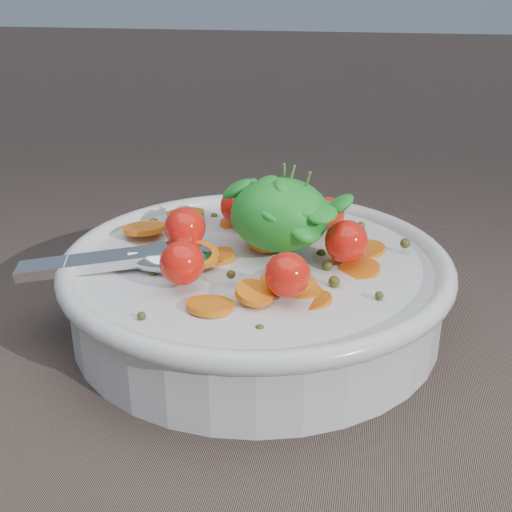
# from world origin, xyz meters

# --- Properties ---
(ground) EXTENTS (6.00, 6.00, 0.00)m
(ground) POSITION_xyz_m (0.00, 0.00, 0.00)
(ground) COLOR brown
(ground) RESTS_ON ground
(bowl) EXTENTS (0.34, 0.31, 0.13)m
(bowl) POSITION_xyz_m (0.01, 0.00, 0.04)
(bowl) COLOR silver
(bowl) RESTS_ON ground
(napkin) EXTENTS (0.21, 0.21, 0.01)m
(napkin) POSITION_xyz_m (0.02, 0.22, 0.00)
(napkin) COLOR white
(napkin) RESTS_ON ground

